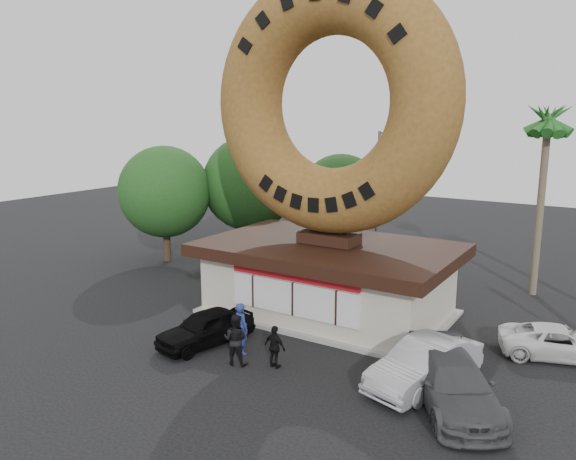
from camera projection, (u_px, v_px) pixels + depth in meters
The scene contains 15 objects.
ground at pixel (252, 360), 20.89m from camera, with size 90.00×90.00×0.00m, color black.
donut_shop at pixel (328, 276), 25.49m from camera, with size 11.20×7.20×3.80m.
giant_donut at pixel (331, 103), 23.94m from camera, with size 11.30×11.30×2.88m, color #965F2B.
tree_west at pixel (250, 184), 35.68m from camera, with size 6.00×6.00×7.65m.
tree_mid at pixel (341, 196), 34.59m from camera, with size 5.20×5.20×6.63m.
tree_far at pixel (165, 192), 34.26m from camera, with size 5.60×5.60×7.14m.
palm_near at pixel (548, 126), 26.86m from camera, with size 2.60×2.60×9.75m.
street_lamp at pixel (380, 189), 34.20m from camera, with size 2.11×0.20×8.00m.
person_left at pixel (241, 328), 21.34m from camera, with size 0.73×0.48×2.00m, color navy.
person_center at pixel (236, 339), 20.40m from camera, with size 0.93×0.72×1.91m, color black.
person_right at pixel (275, 347), 20.13m from camera, with size 0.93×0.39×1.59m, color black.
car_black at pixel (206, 328), 22.19m from camera, with size 1.65×4.10×1.40m, color black.
car_silver at pixel (424, 364), 18.77m from camera, with size 1.66×4.77×1.57m, color #A7A6AB.
car_grey at pixel (454, 383), 17.47m from camera, with size 2.13×5.24×1.52m, color #4D4F52.
car_white at pixel (560, 342), 21.02m from camera, with size 2.01×4.35×1.21m, color silver.
Camera 1 is at (11.55, -15.74, 8.99)m, focal length 35.00 mm.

